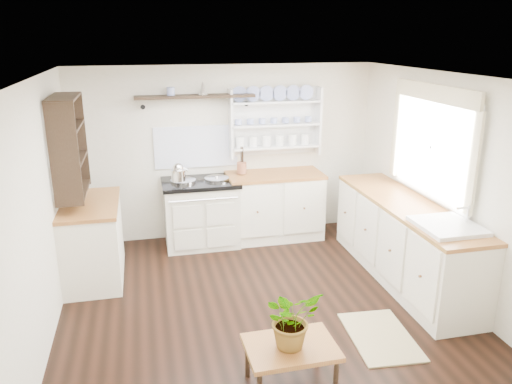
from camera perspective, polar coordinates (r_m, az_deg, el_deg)
floor at (r=5.39m, az=0.28°, el=-12.05°), size 4.00×3.80×0.01m
wall_back at (r=6.72m, az=-3.44°, el=4.54°), size 4.00×0.02×2.30m
wall_right at (r=5.70m, az=20.26°, el=1.09°), size 0.02×3.80×2.30m
wall_left at (r=4.89m, az=-23.19°, el=-1.92°), size 0.02×3.80×2.30m
ceiling at (r=4.69m, az=0.32°, el=13.15°), size 4.00×3.80×0.01m
window at (r=5.70m, az=19.46°, el=5.47°), size 0.08×1.55×1.22m
aga_cooker at (r=6.55m, az=-6.27°, el=-2.32°), size 0.98×0.68×0.90m
back_cabinets at (r=6.75m, az=2.12°, el=-1.47°), size 1.27×0.63×0.90m
right_cabinets at (r=5.85m, az=16.55°, el=-5.30°), size 0.62×2.43×0.90m
belfast_sink at (r=5.14m, az=20.91°, el=-4.88°), size 0.55×0.60×0.45m
left_cabinets at (r=5.92m, az=-18.13°, el=-5.20°), size 0.62×1.13×0.90m
plate_rack at (r=6.74m, az=2.06°, el=8.11°), size 1.20×0.22×0.90m
high_shelf at (r=6.41m, az=-6.97°, el=10.70°), size 1.50×0.29×0.16m
left_shelving at (r=5.62m, az=-20.60°, el=5.03°), size 0.28×0.80×1.05m
kettle at (r=6.23m, az=-8.88°, el=2.27°), size 0.18×0.18×0.22m
utensil_crock at (r=6.58m, az=-1.65°, el=2.78°), size 0.12×0.12×0.15m
center_table at (r=4.05m, az=4.00°, el=-17.60°), size 0.70×0.51×0.38m
potted_plant at (r=3.89m, az=4.09°, el=-14.22°), size 0.51×0.48×0.47m
floor_rug at (r=4.91m, az=14.01°, el=-15.72°), size 0.61×0.89×0.02m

